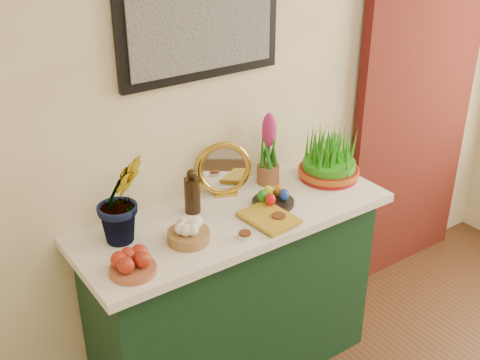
{
  "coord_description": "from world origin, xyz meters",
  "views": [
    {
      "loc": [
        -1.37,
        0.15,
        2.19
      ],
      "look_at": [
        -0.12,
        1.95,
        1.07
      ],
      "focal_mm": 45.0,
      "sensor_mm": 36.0,
      "label": 1
    }
  ],
  "objects_px": {
    "sideboard": "(234,299)",
    "hyacinth_green": "(120,185)",
    "mirror": "(224,169)",
    "wheatgrass_sabzeh": "(329,158)",
    "book": "(253,224)"
  },
  "relations": [
    {
      "from": "hyacinth_green",
      "to": "mirror",
      "type": "height_order",
      "value": "hyacinth_green"
    },
    {
      "from": "mirror",
      "to": "wheatgrass_sabzeh",
      "type": "height_order",
      "value": "mirror"
    },
    {
      "from": "sideboard",
      "to": "mirror",
      "type": "height_order",
      "value": "mirror"
    },
    {
      "from": "mirror",
      "to": "hyacinth_green",
      "type": "bearing_deg",
      "value": -169.72
    },
    {
      "from": "sideboard",
      "to": "hyacinth_green",
      "type": "relative_size",
      "value": 2.68
    },
    {
      "from": "sideboard",
      "to": "hyacinth_green",
      "type": "height_order",
      "value": "hyacinth_green"
    },
    {
      "from": "sideboard",
      "to": "mirror",
      "type": "relative_size",
      "value": 5.09
    },
    {
      "from": "sideboard",
      "to": "book",
      "type": "height_order",
      "value": "book"
    },
    {
      "from": "hyacinth_green",
      "to": "mirror",
      "type": "bearing_deg",
      "value": 9.24
    },
    {
      "from": "wheatgrass_sabzeh",
      "to": "hyacinth_green",
      "type": "bearing_deg",
      "value": 177.13
    },
    {
      "from": "mirror",
      "to": "book",
      "type": "height_order",
      "value": "mirror"
    },
    {
      "from": "sideboard",
      "to": "wheatgrass_sabzeh",
      "type": "xyz_separation_m",
      "value": [
        0.57,
        0.02,
        0.57
      ]
    },
    {
      "from": "sideboard",
      "to": "wheatgrass_sabzeh",
      "type": "relative_size",
      "value": 4.48
    },
    {
      "from": "mirror",
      "to": "book",
      "type": "xyz_separation_m",
      "value": [
        -0.07,
        -0.32,
        -0.11
      ]
    },
    {
      "from": "sideboard",
      "to": "mirror",
      "type": "bearing_deg",
      "value": 69.14
    }
  ]
}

